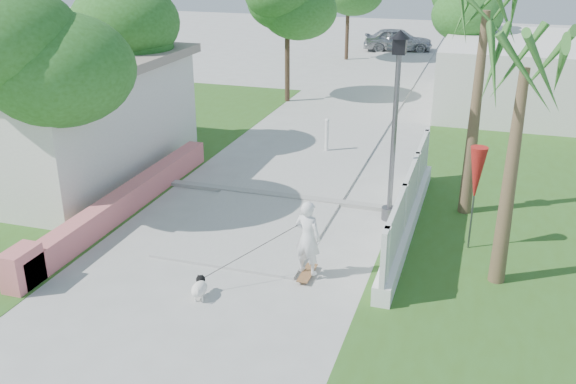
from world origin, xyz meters
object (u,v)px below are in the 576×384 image
at_px(bollard, 327,134).
at_px(patio_umbrella, 476,175).
at_px(parked_car, 398,40).
at_px(dog, 200,287).
at_px(skateboarder, 262,250).
at_px(street_lamp, 395,121).

height_order(bollard, patio_umbrella, patio_umbrella).
distance_m(bollard, parked_car, 19.50).
bearing_deg(parked_car, patio_umbrella, -177.44).
distance_m(patio_umbrella, dog, 6.12).
relative_size(bollard, patio_umbrella, 0.47).
bearing_deg(patio_umbrella, skateboarder, -143.96).
height_order(street_lamp, dog, street_lamp).
distance_m(street_lamp, skateboarder, 4.52).
relative_size(street_lamp, dog, 7.78).
height_order(patio_umbrella, parked_car, patio_umbrella).
relative_size(patio_umbrella, skateboarder, 1.15).
bearing_deg(skateboarder, patio_umbrella, -129.16).
distance_m(bollard, patio_umbrella, 7.25).
height_order(bollard, dog, bollard).
xyz_separation_m(street_lamp, parked_car, (-3.44, 23.99, -1.75)).
xyz_separation_m(street_lamp, dog, (-2.79, -4.65, -2.21)).
relative_size(bollard, skateboarder, 0.54).
xyz_separation_m(patio_umbrella, parked_car, (-5.34, 24.99, -1.01)).
relative_size(street_lamp, bollard, 4.07).
xyz_separation_m(street_lamp, bollard, (-2.70, 4.50, -1.84)).
bearing_deg(dog, street_lamp, 41.96).
distance_m(patio_umbrella, skateboarder, 4.77).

